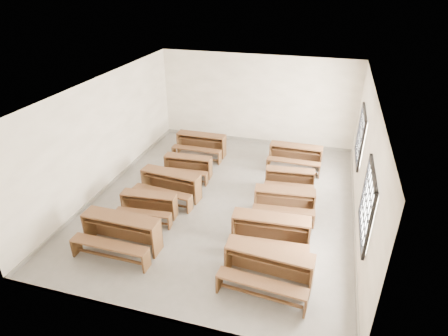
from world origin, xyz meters
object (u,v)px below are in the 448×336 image
(desk_set_4, at_px, (201,143))
(desk_set_5, at_px, (268,266))
(desk_set_3, at_px, (188,165))
(desk_set_7, at_px, (284,200))
(desk_set_0, at_px, (121,230))
(desk_set_8, at_px, (290,178))
(desk_set_6, at_px, (271,230))
(desk_set_9, at_px, (295,155))
(desk_set_2, at_px, (170,183))
(desk_set_1, at_px, (149,203))

(desk_set_4, bearing_deg, desk_set_5, -58.21)
(desk_set_3, distance_m, desk_set_7, 3.38)
(desk_set_4, height_order, desk_set_5, desk_set_5)
(desk_set_0, xyz_separation_m, desk_set_8, (3.36, 3.68, -0.10))
(desk_set_6, bearing_deg, desk_set_8, 84.39)
(desk_set_4, xyz_separation_m, desk_set_8, (3.24, -1.50, -0.08))
(desk_set_6, bearing_deg, desk_set_5, -86.08)
(desk_set_6, bearing_deg, desk_set_7, 81.61)
(desk_set_0, bearing_deg, desk_set_9, 58.02)
(desk_set_3, bearing_deg, desk_set_5, -53.01)
(desk_set_0, distance_m, desk_set_6, 3.40)
(desk_set_5, xyz_separation_m, desk_set_7, (-0.03, 2.59, -0.06))
(desk_set_4, bearing_deg, desk_set_2, -88.02)
(desk_set_6, relative_size, desk_set_9, 1.08)
(desk_set_5, xyz_separation_m, desk_set_6, (-0.15, 1.16, -0.00))
(desk_set_2, distance_m, desk_set_6, 3.35)
(desk_set_7, distance_m, desk_set_9, 2.76)
(desk_set_0, distance_m, desk_set_4, 5.18)
(desk_set_6, bearing_deg, desk_set_3, 135.18)
(desk_set_9, bearing_deg, desk_set_1, -130.19)
(desk_set_5, bearing_deg, desk_set_8, 95.41)
(desk_set_6, height_order, desk_set_9, desk_set_6)
(desk_set_1, height_order, desk_set_9, desk_set_9)
(desk_set_9, bearing_deg, desk_set_8, -88.99)
(desk_set_7, bearing_deg, desk_set_9, 85.27)
(desk_set_1, bearing_deg, desk_set_7, 12.76)
(desk_set_5, relative_size, desk_set_9, 1.10)
(desk_set_0, height_order, desk_set_4, desk_set_0)
(desk_set_0, height_order, desk_set_9, desk_set_0)
(desk_set_7, xyz_separation_m, desk_set_9, (-0.03, 2.76, 0.03))
(desk_set_2, bearing_deg, desk_set_4, 97.45)
(desk_set_3, height_order, desk_set_8, desk_set_3)
(desk_set_7, bearing_deg, desk_set_8, 85.67)
(desk_set_6, xyz_separation_m, desk_set_7, (0.12, 1.43, -0.05))
(desk_set_3, bearing_deg, desk_set_7, -24.15)
(desk_set_8, bearing_deg, desk_set_5, -94.15)
(desk_set_1, relative_size, desk_set_8, 1.02)
(desk_set_3, height_order, desk_set_7, desk_set_7)
(desk_set_3, xyz_separation_m, desk_set_7, (3.15, -1.23, 0.03))
(desk_set_1, relative_size, desk_set_9, 0.88)
(desk_set_6, distance_m, desk_set_8, 2.72)
(desk_set_2, xyz_separation_m, desk_set_7, (3.18, 0.05, -0.04))
(desk_set_9, bearing_deg, desk_set_0, -122.31)
(desk_set_4, height_order, desk_set_9, desk_set_4)
(desk_set_8, bearing_deg, desk_set_6, -97.00)
(desk_set_0, bearing_deg, desk_set_1, 89.69)
(desk_set_6, distance_m, desk_set_9, 4.19)
(desk_set_1, distance_m, desk_set_8, 4.08)
(desk_set_4, distance_m, desk_set_5, 6.30)
(desk_set_3, distance_m, desk_set_9, 3.48)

